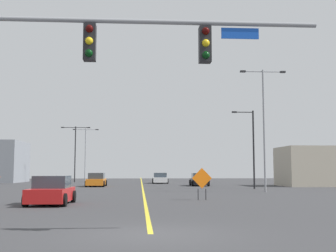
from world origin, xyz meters
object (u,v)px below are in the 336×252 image
(car_orange_mid, at_px, (96,180))
(car_black_approaching, at_px, (199,180))
(construction_sign_left_lane, at_px, (202,180))
(car_white_near, at_px, (160,179))
(street_lamp_mid_right, at_px, (75,149))
(car_red_passing, at_px, (51,191))
(street_lamp_near_right, at_px, (252,145))
(street_lamp_near_left, at_px, (85,150))
(street_lamp_mid_left, at_px, (264,120))
(traffic_signal_assembly, at_px, (27,55))

(car_orange_mid, xyz_separation_m, car_black_approaching, (11.24, 1.18, -0.01))
(construction_sign_left_lane, bearing_deg, car_white_near, 91.65)
(street_lamp_mid_right, height_order, car_orange_mid, street_lamp_mid_right)
(car_red_passing, distance_m, car_black_approaching, 28.16)
(street_lamp_near_right, relative_size, car_orange_mid, 1.68)
(street_lamp_near_left, relative_size, car_orange_mid, 1.88)
(street_lamp_mid_right, xyz_separation_m, street_lamp_mid_left, (19.37, -29.47, 0.94))
(traffic_signal_assembly, relative_size, construction_sign_left_lane, 7.08)
(traffic_signal_assembly, height_order, car_black_approaching, traffic_signal_assembly)
(street_lamp_near_left, height_order, construction_sign_left_lane, street_lamp_near_left)
(car_white_near, relative_size, car_black_approaching, 1.00)
(street_lamp_near_left, xyz_separation_m, car_white_near, (11.13, -10.56, -4.24))
(car_white_near, bearing_deg, traffic_signal_assembly, -97.30)
(street_lamp_mid_left, relative_size, construction_sign_left_lane, 5.30)
(street_lamp_mid_left, relative_size, car_white_near, 2.17)
(street_lamp_mid_right, bearing_deg, traffic_signal_assembly, -83.24)
(street_lamp_mid_right, distance_m, street_lamp_near_left, 4.60)
(street_lamp_near_right, xyz_separation_m, street_lamp_mid_right, (-19.80, 23.83, 0.74))
(construction_sign_left_lane, distance_m, car_black_approaching, 23.30)
(traffic_signal_assembly, bearing_deg, construction_sign_left_lane, 63.21)
(street_lamp_near_right, xyz_separation_m, street_lamp_mid_left, (-0.43, -5.64, 1.68))
(street_lamp_near_right, distance_m, street_lamp_near_left, 34.06)
(car_black_approaching, bearing_deg, street_lamp_near_left, 127.13)
(street_lamp_near_right, distance_m, street_lamp_mid_left, 5.90)
(street_lamp_near_left, xyz_separation_m, street_lamp_mid_left, (18.45, -33.98, 0.89))
(car_red_passing, bearing_deg, car_white_near, 78.40)
(construction_sign_left_lane, xyz_separation_m, car_orange_mid, (-8.26, 21.92, -0.51))
(street_lamp_near_left, xyz_separation_m, construction_sign_left_lane, (12.06, -42.97, -3.70))
(street_lamp_near_right, bearing_deg, street_lamp_mid_left, -94.33)
(street_lamp_mid_left, xyz_separation_m, car_red_passing, (-14.55, -11.76, -5.11))
(street_lamp_mid_right, distance_m, car_red_passing, 41.72)
(street_lamp_mid_right, bearing_deg, car_red_passing, -83.32)
(street_lamp_mid_left, height_order, car_red_passing, street_lamp_mid_left)
(street_lamp_mid_left, xyz_separation_m, car_black_approaching, (-3.41, 14.11, -5.11))
(traffic_signal_assembly, distance_m, street_lamp_mid_left, 26.10)
(car_orange_mid, xyz_separation_m, car_red_passing, (0.10, -24.69, -0.00))
(street_lamp_near_left, distance_m, car_black_approaching, 25.28)
(car_white_near, height_order, car_black_approaching, car_black_approaching)
(construction_sign_left_lane, bearing_deg, street_lamp_near_right, 65.02)
(street_lamp_mid_right, height_order, construction_sign_left_lane, street_lamp_mid_right)
(street_lamp_mid_right, xyz_separation_m, car_red_passing, (4.83, -41.22, -4.17))
(street_lamp_near_left, height_order, car_orange_mid, street_lamp_near_left)
(traffic_signal_assembly, bearing_deg, car_white_near, 82.70)
(car_red_passing, height_order, car_black_approaching, car_red_passing)
(street_lamp_mid_right, height_order, car_black_approaching, street_lamp_mid_right)
(construction_sign_left_lane, height_order, car_white_near, construction_sign_left_lane)
(street_lamp_near_left, bearing_deg, construction_sign_left_lane, -74.32)
(traffic_signal_assembly, xyz_separation_m, street_lamp_mid_left, (13.21, 22.50, 0.81))
(street_lamp_near_right, height_order, car_orange_mid, street_lamp_near_right)
(traffic_signal_assembly, height_order, car_white_near, traffic_signal_assembly)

